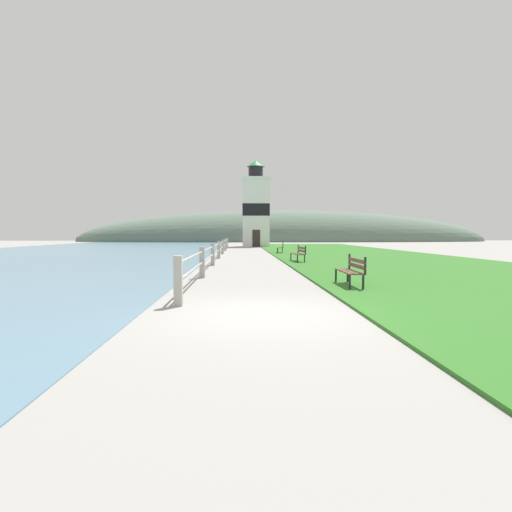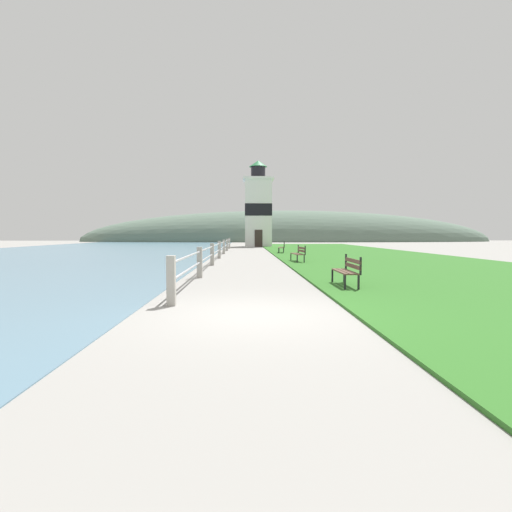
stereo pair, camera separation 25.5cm
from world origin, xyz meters
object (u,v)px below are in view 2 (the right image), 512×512
(park_bench_near, at_px, (348,269))
(park_bench_far, at_px, (282,247))
(park_bench_midway, at_px, (299,253))
(lighthouse, at_px, (258,209))

(park_bench_near, height_order, park_bench_far, same)
(park_bench_midway, height_order, lighthouse, lighthouse)
(park_bench_near, height_order, lighthouse, lighthouse)
(park_bench_near, distance_m, park_bench_far, 19.82)
(park_bench_far, xyz_separation_m, lighthouse, (-1.36, 16.50, 3.97))
(park_bench_far, height_order, lighthouse, lighthouse)
(park_bench_far, bearing_deg, park_bench_near, 96.41)
(park_bench_far, bearing_deg, park_bench_midway, 96.15)
(park_bench_midway, distance_m, lighthouse, 26.64)
(park_bench_midway, distance_m, park_bench_far, 9.81)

